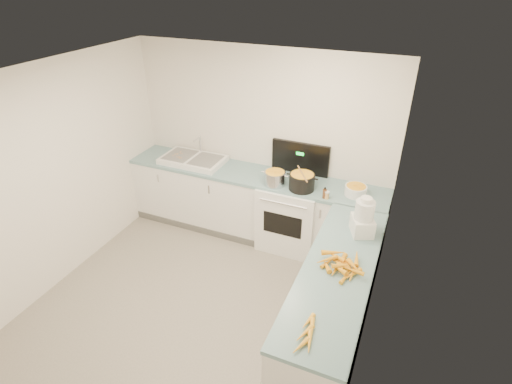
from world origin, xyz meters
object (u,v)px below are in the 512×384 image
at_px(food_processor, 363,218).
at_px(spice_jar, 327,196).
at_px(stove, 291,213).
at_px(steel_pot, 275,179).
at_px(mixing_bowl, 356,190).
at_px(black_pot, 302,182).
at_px(sink, 193,160).
at_px(extract_bottle, 325,194).

bearing_deg(food_processor, spice_jar, 133.02).
relative_size(stove, steel_pot, 5.12).
relative_size(stove, mixing_bowl, 5.26).
bearing_deg(spice_jar, stove, 155.06).
xyz_separation_m(black_pot, spice_jar, (0.34, -0.11, -0.05)).
distance_m(mixing_bowl, spice_jar, 0.36).
bearing_deg(food_processor, black_pot, 142.76).
bearing_deg(black_pot, stove, 141.21).
xyz_separation_m(stove, sink, (-1.45, 0.02, 0.50)).
distance_m(stove, mixing_bowl, 0.95).
bearing_deg(extract_bottle, stove, 154.29).
distance_m(stove, extract_bottle, 0.74).
bearing_deg(food_processor, steel_pot, 152.31).
relative_size(black_pot, spice_jar, 3.78).
bearing_deg(extract_bottle, food_processor, -45.59).
xyz_separation_m(stove, mixing_bowl, (0.79, -0.01, 0.53)).
bearing_deg(mixing_bowl, stove, 179.23).
bearing_deg(stove, mixing_bowl, -0.77).
bearing_deg(extract_bottle, sink, 172.85).
relative_size(sink, black_pot, 2.77).
relative_size(stove, spice_jar, 16.59).
distance_m(sink, extract_bottle, 1.93).
distance_m(steel_pot, mixing_bowl, 0.98).
distance_m(extract_bottle, spice_jar, 0.04).
height_order(black_pot, spice_jar, black_pot).
xyz_separation_m(sink, steel_pot, (1.27, -0.16, 0.04)).
bearing_deg(sink, food_processor, -17.64).
bearing_deg(mixing_bowl, spice_jar, -142.54).
relative_size(spice_jar, food_processor, 0.20).
bearing_deg(spice_jar, black_pot, 162.77).
distance_m(sink, mixing_bowl, 2.24).
bearing_deg(spice_jar, extract_bottle, 167.55).
bearing_deg(stove, black_pot, -38.79).
bearing_deg(steel_pot, extract_bottle, -7.14).
relative_size(steel_pot, food_processor, 0.63).
distance_m(steel_pot, food_processor, 1.33).
xyz_separation_m(spice_jar, food_processor, (0.49, -0.53, 0.14)).
bearing_deg(steel_pot, sink, 172.84).
xyz_separation_m(extract_bottle, food_processor, (0.53, -0.54, 0.12)).
distance_m(mixing_bowl, extract_bottle, 0.38).
distance_m(black_pot, food_processor, 1.05).
bearing_deg(spice_jar, food_processor, -46.98).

